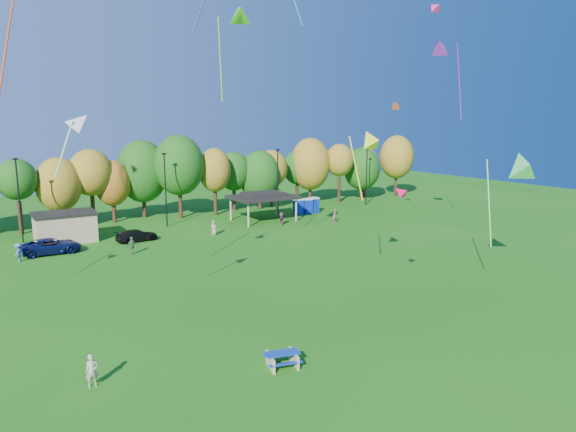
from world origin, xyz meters
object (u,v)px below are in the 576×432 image
car_c (51,246)px  kite_flyer (92,371)px  picnic_table (282,358)px  porta_potties (307,206)px  car_d (137,235)px

car_c → kite_flyer: bearing=176.8°
picnic_table → car_c: car_c is taller
kite_flyer → car_c: (1.95, 29.12, -0.07)m
porta_potties → car_c: 34.27m
car_d → car_c: bearing=89.0°
car_c → car_d: 8.68m
car_c → car_d: bearing=-83.8°
porta_potties → car_d: bearing=-170.1°
car_c → car_d: size_ratio=1.23×
porta_potties → car_d: (-25.23, -4.40, -0.45)m
kite_flyer → car_c: kite_flyer is taller
picnic_table → car_d: car_d is taller
car_d → kite_flyer: bearing=153.9°
car_c → car_d: (8.64, 0.84, -0.12)m
picnic_table → car_c: 33.04m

